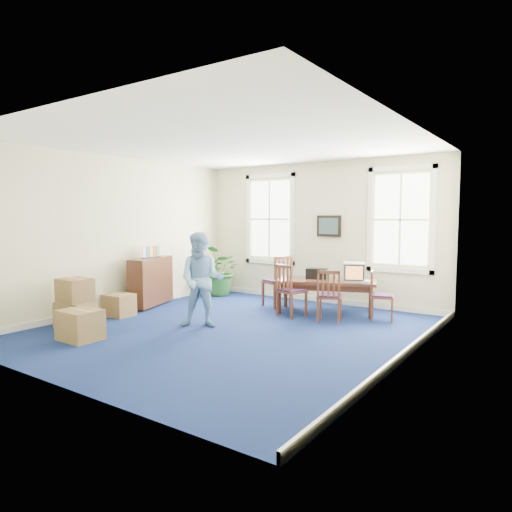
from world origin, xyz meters
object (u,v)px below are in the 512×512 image
Objects in this scene: man at (202,280)px; potted_plant at (220,270)px; cardboard_boxes at (89,302)px; crt_tv at (354,272)px; conference_table at (326,296)px; chair_near_left at (292,290)px; credenza at (151,283)px.

man is 1.33× the size of potted_plant.
man reaches higher than cardboard_boxes.
potted_plant reaches higher than crt_tv.
conference_table is at bearing 50.77° from cardboard_boxes.
conference_table is 1.56× the size of potted_plant.
chair_near_left is (-1.00, -0.73, -0.35)m from crt_tv.
crt_tv is (0.59, 0.05, 0.53)m from conference_table.
crt_tv is 0.36× the size of potted_plant.
chair_near_left is at bearing -141.34° from conference_table.
crt_tv is 4.37m from credenza.
chair_near_left is at bearing -21.15° from potted_plant.
chair_near_left is at bearing -166.33° from crt_tv.
cardboard_boxes is at bearing 64.31° from chair_near_left.
cardboard_boxes is at bearing -174.44° from man.
conference_table is 1.24× the size of cardboard_boxes.
crt_tv is 1.28m from chair_near_left.
conference_table is 3.09m from potted_plant.
man is at bearing 36.12° from cardboard_boxes.
potted_plant reaches higher than credenza.
man is at bearing -150.14° from crt_tv.
chair_near_left is (-0.41, -0.68, 0.18)m from conference_table.
credenza reaches higher than cardboard_boxes.
conference_table is 1.93× the size of chair_near_left.
crt_tv is at bearing -4.66° from potted_plant.
potted_plant is (0.42, 1.88, 0.12)m from credenza.
potted_plant reaches higher than cardboard_boxes.
man is at bearing -56.62° from potted_plant.
conference_table is 0.79m from crt_tv.
man is 2.03m from cardboard_boxes.
crt_tv is 0.28× the size of cardboard_boxes.
chair_near_left is at bearing 49.04° from cardboard_boxes.
chair_near_left is 3.78m from cardboard_boxes.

